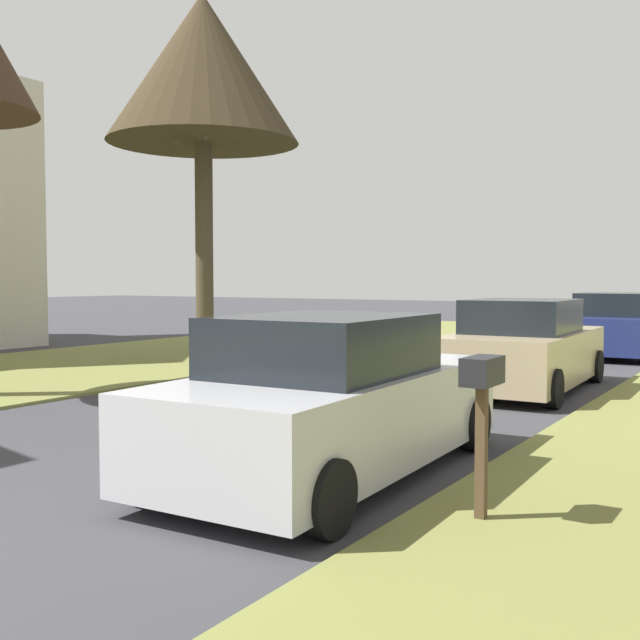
{
  "coord_description": "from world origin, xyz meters",
  "views": [
    {
      "loc": [
        6.2,
        -1.07,
        1.92
      ],
      "look_at": [
        -0.06,
        8.81,
        1.28
      ],
      "focal_mm": 42.24,
      "sensor_mm": 36.0,
      "label": 1
    }
  ],
  "objects": [
    {
      "name": "street_tree_left_mid_b",
      "position": [
        -5.29,
        12.11,
        6.62
      ],
      "size": [
        4.35,
        4.35,
        8.31
      ],
      "color": "#493F2B",
      "rests_on": "grass_verge_left"
    },
    {
      "name": "parked_sedan_silver",
      "position": [
        2.39,
        5.17,
        0.72
      ],
      "size": [
        2.07,
        4.46,
        1.57
      ],
      "color": "#BCBCC1",
      "rests_on": "ground"
    },
    {
      "name": "parked_sedan_tan",
      "position": [
        2.28,
        11.68,
        0.72
      ],
      "size": [
        2.07,
        4.46,
        1.57
      ],
      "color": "tan",
      "rests_on": "ground"
    },
    {
      "name": "parked_sedan_navy",
      "position": [
        2.41,
        18.69,
        0.72
      ],
      "size": [
        2.07,
        4.46,
        1.57
      ],
      "color": "navy",
      "rests_on": "ground"
    },
    {
      "name": "curbside_mailbox",
      "position": [
        4.16,
        4.51,
        1.06
      ],
      "size": [
        0.22,
        0.44,
        1.27
      ],
      "color": "brown",
      "rests_on": "grass_verge_right"
    }
  ]
}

